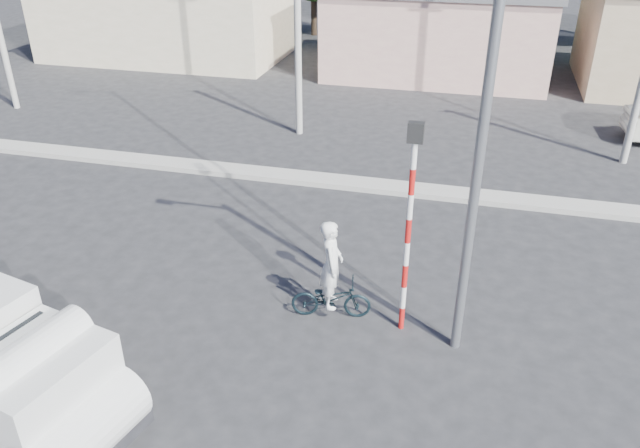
% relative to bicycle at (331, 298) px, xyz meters
% --- Properties ---
extents(ground_plane, '(120.00, 120.00, 0.00)m').
position_rel_bicycle_xyz_m(ground_plane, '(-1.73, -1.54, -0.43)').
color(ground_plane, '#242427').
rests_on(ground_plane, ground).
extents(median, '(40.00, 0.80, 0.16)m').
position_rel_bicycle_xyz_m(median, '(-1.73, 6.46, -0.35)').
color(median, '#99968E').
rests_on(median, ground).
extents(bicycle, '(1.72, 0.87, 0.86)m').
position_rel_bicycle_xyz_m(bicycle, '(0.00, 0.00, 0.00)').
color(bicycle, black).
rests_on(bicycle, ground).
extents(cyclist, '(0.58, 0.77, 1.91)m').
position_rel_bicycle_xyz_m(cyclist, '(0.00, 0.00, 0.52)').
color(cyclist, white).
rests_on(cyclist, ground).
extents(traffic_pole, '(0.28, 0.18, 4.36)m').
position_rel_bicycle_xyz_m(traffic_pole, '(1.47, -0.04, 2.16)').
color(traffic_pole, red).
rests_on(traffic_pole, ground).
extents(streetlight, '(2.34, 0.22, 9.00)m').
position_rel_bicycle_xyz_m(streetlight, '(2.41, -0.34, 4.53)').
color(streetlight, slate).
rests_on(streetlight, ground).
extents(building_row, '(37.80, 7.30, 4.44)m').
position_rel_bicycle_xyz_m(building_row, '(-0.63, 20.46, 1.70)').
color(building_row, beige).
rests_on(building_row, ground).
extents(utility_poles, '(35.40, 0.24, 8.00)m').
position_rel_bicycle_xyz_m(utility_poles, '(1.52, 10.46, 3.64)').
color(utility_poles, '#99968E').
rests_on(utility_poles, ground).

